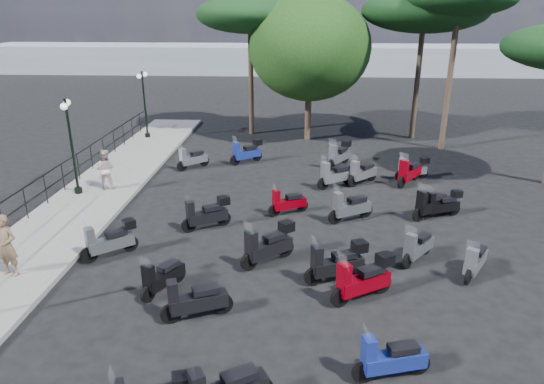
# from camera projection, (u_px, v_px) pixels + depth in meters

# --- Properties ---
(ground) EXTENTS (120.00, 120.00, 0.00)m
(ground) POSITION_uv_depth(u_px,v_px,m) (250.00, 258.00, 14.14)
(ground) COLOR black
(ground) RESTS_ON ground
(sidewalk) EXTENTS (3.00, 30.00, 0.15)m
(sidewalk) POSITION_uv_depth(u_px,v_px,m) (77.00, 211.00, 17.26)
(sidewalk) COLOR slate
(sidewalk) RESTS_ON ground
(railing) EXTENTS (0.04, 26.04, 1.10)m
(railing) POSITION_uv_depth(u_px,v_px,m) (35.00, 191.00, 16.86)
(railing) COLOR black
(railing) RESTS_ON sidewalk
(lamp_post_1) EXTENTS (0.51, 1.04, 3.66)m
(lamp_post_1) POSITION_uv_depth(u_px,v_px,m) (71.00, 140.00, 18.04)
(lamp_post_1) COLOR black
(lamp_post_1) RESTS_ON sidewalk
(lamp_post_2) EXTENTS (0.32, 1.06, 3.60)m
(lamp_post_2) POSITION_uv_depth(u_px,v_px,m) (144.00, 100.00, 26.31)
(lamp_post_2) COLOR black
(lamp_post_2) RESTS_ON sidewalk
(woman) EXTENTS (0.68, 0.49, 1.71)m
(woman) POSITION_uv_depth(u_px,v_px,m) (6.00, 246.00, 12.70)
(woman) COLOR brown
(woman) RESTS_ON sidewalk
(pedestrian_far) EXTENTS (0.83, 0.67, 1.59)m
(pedestrian_far) POSITION_uv_depth(u_px,v_px,m) (105.00, 169.00, 19.00)
(pedestrian_far) COLOR beige
(pedestrian_far) RESTS_ON sidewalk
(scooter_2) EXTENTS (0.88, 1.43, 1.25)m
(scooter_2) POSITION_uv_depth(u_px,v_px,m) (162.00, 277.00, 12.31)
(scooter_2) COLOR black
(scooter_2) RESTS_ON ground
(scooter_3) EXTENTS (1.39, 1.22, 1.34)m
(scooter_3) POSITION_uv_depth(u_px,v_px,m) (110.00, 241.00, 14.09)
(scooter_3) COLOR black
(scooter_3) RESTS_ON ground
(scooter_4) EXTENTS (1.54, 1.04, 1.36)m
(scooter_4) POSITION_uv_depth(u_px,v_px,m) (207.00, 214.00, 15.89)
(scooter_4) COLOR black
(scooter_4) RESTS_ON ground
(scooter_5) EXTENTS (1.27, 1.21, 1.32)m
(scooter_5) POSITION_uv_depth(u_px,v_px,m) (192.00, 159.00, 21.97)
(scooter_5) COLOR black
(scooter_5) RESTS_ON ground
(scooter_8) EXTENTS (1.64, 0.85, 1.37)m
(scooter_8) POSITION_uv_depth(u_px,v_px,m) (195.00, 301.00, 11.24)
(scooter_8) COLOR black
(scooter_8) RESTS_ON ground
(scooter_9) EXTENTS (1.50, 1.35, 1.47)m
(scooter_9) POSITION_uv_depth(u_px,v_px,m) (268.00, 245.00, 13.70)
(scooter_9) COLOR black
(scooter_9) RESTS_ON ground
(scooter_10) EXTENTS (1.41, 0.85, 1.22)m
(scooter_10) POSITION_uv_depth(u_px,v_px,m) (287.00, 203.00, 17.08)
(scooter_10) COLOR black
(scooter_10) RESTS_ON ground
(scooter_11) EXTENTS (1.46, 1.24, 1.39)m
(scooter_11) POSITION_uv_depth(u_px,v_px,m) (247.00, 152.00, 22.77)
(scooter_11) COLOR black
(scooter_11) RESTS_ON ground
(scooter_13) EXTENTS (1.60, 0.68, 1.30)m
(scooter_13) POSITION_uv_depth(u_px,v_px,m) (390.00, 359.00, 9.39)
(scooter_13) COLOR black
(scooter_13) RESTS_ON ground
(scooter_14) EXTENTS (1.64, 1.13, 1.46)m
(scooter_14) POSITION_uv_depth(u_px,v_px,m) (363.00, 280.00, 11.96)
(scooter_14) COLOR black
(scooter_14) RESTS_ON ground
(scooter_15) EXTENTS (1.59, 1.03, 1.41)m
(scooter_15) POSITION_uv_depth(u_px,v_px,m) (350.00, 207.00, 16.50)
(scooter_15) COLOR black
(scooter_15) RESTS_ON ground
(scooter_16) EXTENTS (1.56, 1.13, 1.44)m
(scooter_16) POSITION_uv_depth(u_px,v_px,m) (335.00, 176.00, 19.64)
(scooter_16) COLOR black
(scooter_16) RESTS_ON ground
(scooter_17) EXTENTS (1.15, 1.59, 1.44)m
(scooter_17) POSITION_uv_depth(u_px,v_px,m) (339.00, 155.00, 22.27)
(scooter_17) COLOR black
(scooter_17) RESTS_ON ground
(scooter_20) EXTENTS (0.97, 1.39, 1.27)m
(scooter_20) POSITION_uv_depth(u_px,v_px,m) (475.00, 261.00, 13.06)
(scooter_20) COLOR black
(scooter_20) RESTS_ON ground
(scooter_21) EXTENTS (1.71, 0.89, 1.43)m
(scooter_21) POSITION_uv_depth(u_px,v_px,m) (337.00, 263.00, 12.77)
(scooter_21) COLOR black
(scooter_21) RESTS_ON ground
(scooter_22) EXTENTS (1.31, 1.25, 1.36)m
(scooter_22) POSITION_uv_depth(u_px,v_px,m) (362.00, 173.00, 20.04)
(scooter_22) COLOR black
(scooter_22) RESTS_ON ground
(scooter_23) EXTENTS (1.22, 1.54, 1.47)m
(scooter_23) POSITION_uv_depth(u_px,v_px,m) (409.00, 172.00, 19.98)
(scooter_23) COLOR black
(scooter_23) RESTS_ON ground
(scooter_26) EXTENTS (1.11, 1.31, 1.29)m
(scooter_26) POSITION_uv_depth(u_px,v_px,m) (417.00, 247.00, 13.83)
(scooter_26) COLOR black
(scooter_26) RESTS_ON ground
(scooter_27) EXTENTS (1.49, 1.09, 1.38)m
(scooter_27) POSITION_uv_depth(u_px,v_px,m) (431.00, 205.00, 16.74)
(scooter_27) COLOR black
(scooter_27) RESTS_ON ground
(scooter_28) EXTENTS (1.46, 0.76, 1.22)m
(scooter_28) POSITION_uv_depth(u_px,v_px,m) (442.00, 205.00, 16.82)
(scooter_28) COLOR black
(scooter_28) RESTS_ON ground
(scooter_29) EXTENTS (1.50, 0.73, 1.23)m
(scooter_29) POSITION_uv_depth(u_px,v_px,m) (412.00, 169.00, 20.55)
(scooter_29) COLOR black
(scooter_29) RESTS_ON ground
(broadleaf_tree) EXTENTS (6.47, 6.47, 7.67)m
(broadleaf_tree) POSITION_uv_depth(u_px,v_px,m) (310.00, 48.00, 25.43)
(broadleaf_tree) COLOR #38281E
(broadleaf_tree) RESTS_ON ground
(pine_0) EXTENTS (6.55, 6.55, 7.92)m
(pine_0) POSITION_uv_depth(u_px,v_px,m) (425.00, 11.00, 25.03)
(pine_0) COLOR #38281E
(pine_0) RESTS_ON ground
(pine_2) EXTENTS (5.84, 5.84, 7.60)m
(pine_2) POSITION_uv_depth(u_px,v_px,m) (250.00, 15.00, 26.07)
(pine_2) COLOR #38281E
(pine_2) RESTS_ON ground
(distant_hills) EXTENTS (70.00, 8.00, 3.00)m
(distant_hills) POSITION_uv_depth(u_px,v_px,m) (289.00, 59.00, 55.64)
(distant_hills) COLOR gray
(distant_hills) RESTS_ON ground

